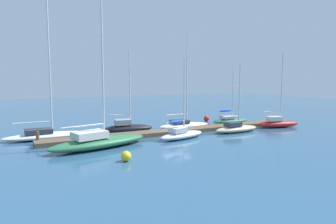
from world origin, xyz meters
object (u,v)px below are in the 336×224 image
object	(u,v)px
sailboat_1	(98,141)
sailboat_7	(278,123)
sailboat_4	(184,124)
sailboat_5	(236,128)
sailboat_3	(181,133)
mooring_buoy_red	(206,118)
mooring_buoy_yellow	(126,156)
sailboat_0	(47,134)
sailboat_2	(127,127)
sailboat_6	(230,120)

from	to	relation	value
sailboat_1	sailboat_7	xyz separation A→B (m)	(21.13, 0.77, -0.06)
sailboat_4	sailboat_5	size ratio (longest dim) A/B	1.49
sailboat_3	mooring_buoy_red	size ratio (longest dim) A/B	10.39
sailboat_1	sailboat_3	xyz separation A→B (m)	(7.96, 0.16, -0.10)
mooring_buoy_red	mooring_buoy_yellow	world-z (taller)	same
sailboat_3	sailboat_7	xyz separation A→B (m)	(13.18, 0.61, 0.04)
sailboat_1	mooring_buoy_yellow	world-z (taller)	sailboat_1
sailboat_3	mooring_buoy_yellow	world-z (taller)	sailboat_3
mooring_buoy_yellow	sailboat_7	bearing A→B (deg)	15.37
sailboat_3	mooring_buoy_red	world-z (taller)	sailboat_3
sailboat_0	sailboat_5	world-z (taller)	sailboat_0
sailboat_0	sailboat_1	xyz separation A→B (m)	(3.33, -5.89, 0.09)
mooring_buoy_red	sailboat_4	bearing A→B (deg)	-148.55
sailboat_0	sailboat_2	world-z (taller)	sailboat_0
sailboat_0	sailboat_1	bearing A→B (deg)	-60.97
sailboat_3	sailboat_4	distance (m)	6.27
sailboat_2	mooring_buoy_yellow	world-z (taller)	sailboat_2
sailboat_5	mooring_buoy_yellow	size ratio (longest dim) A/B	9.85
sailboat_0	sailboat_7	size ratio (longest dim) A/B	1.55
sailboat_6	mooring_buoy_yellow	size ratio (longest dim) A/B	8.95
sailboat_4	sailboat_6	bearing A→B (deg)	3.06
sailboat_2	sailboat_4	xyz separation A→B (m)	(6.78, -0.09, -0.12)
sailboat_3	sailboat_7	size ratio (longest dim) A/B	0.89
sailboat_0	sailboat_1	distance (m)	6.77
sailboat_6	mooring_buoy_red	xyz separation A→B (m)	(-1.51, 2.96, -0.09)
sailboat_3	sailboat_0	bearing A→B (deg)	138.95
sailboat_1	sailboat_2	world-z (taller)	sailboat_1
sailboat_6	sailboat_2	bearing A→B (deg)	-175.42
sailboat_6	sailboat_3	bearing A→B (deg)	-147.68
sailboat_2	sailboat_7	world-z (taller)	sailboat_2
sailboat_5	mooring_buoy_yellow	world-z (taller)	sailboat_5
mooring_buoy_yellow	sailboat_1	bearing A→B (deg)	97.34
sailboat_3	mooring_buoy_yellow	distance (m)	8.89
sailboat_2	sailboat_5	bearing A→B (deg)	-18.05
sailboat_0	sailboat_3	bearing A→B (deg)	-27.33
sailboat_1	sailboat_2	size ratio (longest dim) A/B	1.38
sailboat_6	sailboat_0	bearing A→B (deg)	-176.71
mooring_buoy_red	mooring_buoy_yellow	xyz separation A→B (m)	(-16.08, -13.62, -0.00)
mooring_buoy_yellow	sailboat_6	bearing A→B (deg)	31.21
sailboat_3	sailboat_5	world-z (taller)	sailboat_3
sailboat_6	mooring_buoy_yellow	world-z (taller)	sailboat_6
sailboat_3	sailboat_5	xyz separation A→B (m)	(6.91, 0.39, -0.05)
sailboat_7	sailboat_1	bearing A→B (deg)	-164.34
sailboat_4	sailboat_5	distance (m)	6.06
sailboat_3	sailboat_5	distance (m)	6.92
sailboat_5	mooring_buoy_red	bearing A→B (deg)	75.55
sailboat_0	sailboat_6	size ratio (longest dim) A/B	2.01
sailboat_5	sailboat_6	world-z (taller)	sailboat_5
sailboat_4	mooring_buoy_red	xyz separation A→B (m)	(5.39, 3.30, -0.10)
sailboat_1	sailboat_3	bearing A→B (deg)	-12.41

